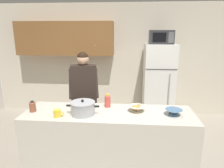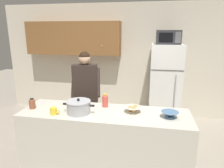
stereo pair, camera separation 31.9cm
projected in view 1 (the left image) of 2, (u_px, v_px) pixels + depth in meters
name	position (u px, v px, depth m)	size (l,w,h in m)	color
back_wall_unit	(106.00, 55.00, 4.79)	(6.00, 0.48, 2.60)	beige
kitchen_island	(109.00, 143.00, 2.84)	(2.28, 0.68, 0.92)	beige
refrigerator	(158.00, 84.00, 4.45)	(0.64, 0.68, 1.72)	white
microwave	(161.00, 37.00, 4.18)	(0.48, 0.37, 0.28)	#2D2D30
person_near_pot	(84.00, 89.00, 3.42)	(0.57, 0.50, 1.66)	#726656
cooking_pot	(83.00, 108.00, 2.64)	(0.43, 0.32, 0.20)	#ADAFB5
coffee_mug	(57.00, 113.00, 2.57)	(0.13, 0.09, 0.10)	yellow
bread_bowl	(137.00, 108.00, 2.74)	(0.23, 0.23, 0.10)	beige
empty_bowl	(174.00, 112.00, 2.62)	(0.22, 0.22, 0.08)	#4C7299
bottle_near_edge	(33.00, 106.00, 2.73)	(0.08, 0.08, 0.15)	brown
bottle_mid_counter	(108.00, 101.00, 2.90)	(0.08, 0.08, 0.19)	#D84C3F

